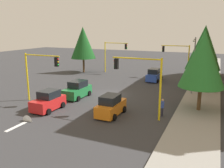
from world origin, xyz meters
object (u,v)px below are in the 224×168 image
(traffic_signal_near_left, at_px, (140,75))
(tree_roadside_near, at_px, (203,59))
(car_orange, at_px, (111,106))
(car_blue, at_px, (154,75))
(car_red, at_px, (48,101))
(traffic_signal_far_left, at_px, (177,55))
(tree_opposite_side, at_px, (83,43))
(traffic_signal_near_right, at_px, (40,68))
(car_green, at_px, (77,90))
(street_lamp_curbside, at_px, (194,60))
(pedestrian_crossing, at_px, (162,107))
(tree_roadside_mid, at_px, (204,48))
(traffic_signal_far_right, at_px, (114,51))
(tree_roadside_far, at_px, (205,43))

(traffic_signal_near_left, xyz_separation_m, tree_roadside_near, (-4.00, 4.82, 1.21))
(car_orange, bearing_deg, car_blue, -179.77)
(car_red, height_order, car_orange, same)
(traffic_signal_far_left, relative_size, tree_opposite_side, 0.65)
(tree_opposite_side, bearing_deg, tree_roadside_near, 56.93)
(traffic_signal_far_left, relative_size, traffic_signal_near_left, 0.98)
(traffic_signal_near_right, relative_size, car_green, 1.33)
(traffic_signal_near_left, xyz_separation_m, traffic_signal_near_right, (-0.00, -11.32, -0.13))
(street_lamp_curbside, relative_size, car_red, 1.91)
(pedestrian_crossing, bearing_deg, traffic_signal_near_left, -59.67)
(traffic_signal_near_right, height_order, tree_roadside_mid, tree_roadside_mid)
(car_red, bearing_deg, tree_opposite_side, -158.65)
(traffic_signal_far_left, distance_m, car_blue, 5.72)
(car_green, bearing_deg, traffic_signal_near_left, 69.70)
(traffic_signal_near_left, bearing_deg, car_red, -79.03)
(traffic_signal_near_right, relative_size, street_lamp_curbside, 0.76)
(traffic_signal_near_left, height_order, car_blue, traffic_signal_near_left)
(car_orange, relative_size, pedestrian_crossing, 2.26)
(traffic_signal_far_right, distance_m, car_green, 17.26)
(traffic_signal_near_left, relative_size, car_orange, 1.45)
(tree_roadside_mid, distance_m, car_green, 17.52)
(traffic_signal_far_left, relative_size, tree_roadside_mid, 0.65)
(traffic_signal_near_left, relative_size, tree_roadside_near, 0.71)
(tree_roadside_far, bearing_deg, street_lamp_curbside, -1.19)
(traffic_signal_near_left, relative_size, car_green, 1.38)
(traffic_signal_far_right, relative_size, tree_opposite_side, 0.67)
(traffic_signal_near_left, xyz_separation_m, car_blue, (-15.89, -2.70, -3.04))
(car_blue, bearing_deg, car_green, -25.41)
(tree_roadside_mid, relative_size, tree_roadside_near, 1.06)
(traffic_signal_near_right, distance_m, tree_opposite_side, 18.85)
(tree_roadside_mid, distance_m, tree_roadside_near, 10.02)
(traffic_signal_near_right, bearing_deg, traffic_signal_far_right, -179.88)
(traffic_signal_far_right, relative_size, car_blue, 1.43)
(tree_roadside_far, bearing_deg, traffic_signal_far_right, -75.25)
(tree_opposite_side, distance_m, car_green, 17.40)
(traffic_signal_near_right, height_order, car_green, traffic_signal_near_right)
(car_red, bearing_deg, car_green, 177.19)
(car_green, bearing_deg, tree_roadside_mid, 129.56)
(traffic_signal_far_left, distance_m, traffic_signal_far_right, 11.35)
(traffic_signal_far_left, relative_size, pedestrian_crossing, 3.19)
(traffic_signal_far_left, distance_m, car_green, 19.13)
(traffic_signal_near_right, bearing_deg, tree_roadside_far, 147.75)
(traffic_signal_far_right, distance_m, street_lamp_curbside, 18.16)
(traffic_signal_near_left, distance_m, tree_roadside_far, 24.36)
(tree_roadside_near, bearing_deg, traffic_signal_far_left, -163.16)
(tree_opposite_side, bearing_deg, tree_roadside_mid, 79.22)
(traffic_signal_near_left, xyz_separation_m, tree_roadside_mid, (-14.00, 4.32, 1.53))
(tree_roadside_near, bearing_deg, car_blue, -147.68)
(street_lamp_curbside, bearing_deg, car_orange, -31.23)
(street_lamp_curbside, relative_size, tree_opposite_side, 0.84)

